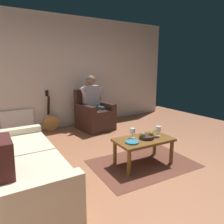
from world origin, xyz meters
name	(u,v)px	position (x,y,z in m)	size (l,w,h in m)	color
ground_plane	(159,168)	(0.00, 0.00, 0.00)	(7.11, 7.11, 0.00)	#9A5F40
wall_back	(77,72)	(0.00, -2.99, 1.36)	(5.66, 0.06, 2.72)	beige
rug	(143,163)	(0.12, -0.24, 0.00)	(1.61, 1.11, 0.01)	brown
armchair	(94,115)	(-0.15, -2.36, 0.34)	(0.78, 0.84, 0.97)	#351F19
person_seated	(94,101)	(-0.15, -2.38, 0.70)	(0.66, 0.57, 1.30)	#A298A1
couch	(17,173)	(1.98, -0.34, 0.34)	(0.94, 1.87, 0.95)	beige
coffee_table	(144,143)	(0.12, -0.24, 0.36)	(0.95, 0.59, 0.43)	brown
guitar	(51,122)	(0.81, -2.79, 0.22)	(0.39, 0.30, 0.97)	#AE8045
radiator	(18,122)	(1.51, -2.92, 0.28)	(0.69, 0.06, 0.57)	white
wine_glass_near	(132,131)	(0.26, -0.36, 0.54)	(0.08, 0.08, 0.16)	silver
wine_glass_far	(158,129)	(-0.15, -0.20, 0.55)	(0.09, 0.09, 0.17)	silver
fruit_bowl	(147,136)	(0.07, -0.23, 0.46)	(0.24, 0.24, 0.11)	#341E1E
decorative_dish	(132,142)	(0.39, -0.20, 0.44)	(0.20, 0.20, 0.02)	teal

